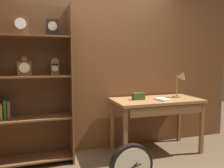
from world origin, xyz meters
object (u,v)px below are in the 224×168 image
object	(u,v)px
toolbox_small	(138,96)
open_repair_manual	(163,99)
round_clock_large	(131,167)
desk_lamp	(181,79)
workbench	(157,105)
bookshelf	(22,85)

from	to	relation	value
toolbox_small	open_repair_manual	distance (m)	0.35
round_clock_large	desk_lamp	bearing A→B (deg)	36.70
desk_lamp	round_clock_large	distance (m)	1.69
workbench	desk_lamp	distance (m)	0.56
bookshelf	open_repair_manual	xyz separation A→B (m)	(1.90, -0.25, -0.24)
bookshelf	toolbox_small	world-z (taller)	bookshelf
toolbox_small	round_clock_large	world-z (taller)	toolbox_small
bookshelf	desk_lamp	size ratio (longest dim) A/B	5.05
workbench	desk_lamp	bearing A→B (deg)	4.33
open_repair_manual	round_clock_large	distance (m)	1.24
toolbox_small	round_clock_large	bearing A→B (deg)	-118.20
bookshelf	desk_lamp	distance (m)	2.29
bookshelf	toolbox_small	xyz separation A→B (m)	(1.58, -0.10, -0.21)
desk_lamp	toolbox_small	bearing A→B (deg)	178.14
bookshelf	open_repair_manual	bearing A→B (deg)	-7.38
bookshelf	round_clock_large	world-z (taller)	bookshelf
toolbox_small	open_repair_manual	bearing A→B (deg)	-25.01
workbench	open_repair_manual	world-z (taller)	open_repair_manual
bookshelf	open_repair_manual	size ratio (longest dim) A/B	9.52
toolbox_small	desk_lamp	bearing A→B (deg)	-1.86
open_repair_manual	workbench	bearing A→B (deg)	101.13
bookshelf	workbench	world-z (taller)	bookshelf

